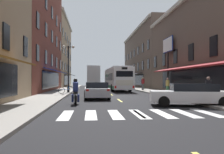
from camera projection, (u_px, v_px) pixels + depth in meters
name	position (u px, v px, depth m)	size (l,w,h in m)	color
ground_plane	(115.00, 97.00, 19.92)	(34.80, 80.00, 0.10)	black
lane_centre_dashes	(115.00, 97.00, 19.67)	(0.14, 73.90, 0.01)	#DBCC4C
crosswalk_near	(139.00, 114.00, 9.97)	(7.10, 2.80, 0.01)	silver
sidewalk_left	(49.00, 97.00, 19.32)	(3.00, 80.00, 0.14)	gray
sidewalk_right	(176.00, 96.00, 20.51)	(3.00, 80.00, 0.14)	gray
billboard_sign	(168.00, 50.00, 25.99)	(0.40, 3.09, 6.49)	black
transit_bus	(117.00, 79.00, 32.18)	(2.84, 12.43, 3.31)	white
box_truck	(93.00, 77.00, 42.55)	(2.57, 8.17, 4.14)	black
sedan_near	(96.00, 90.00, 18.08)	(2.09, 4.51, 1.37)	silver
sedan_mid	(191.00, 94.00, 13.02)	(4.94, 2.73, 1.34)	silver
motorcycle_rider	(75.00, 93.00, 13.95)	(0.63, 2.07, 1.66)	black
bicycle_near	(67.00, 90.00, 22.27)	(1.69, 0.53, 0.91)	black
pedestrian_near	(208.00, 89.00, 13.49)	(0.43, 0.53, 1.62)	maroon
pedestrian_mid	(143.00, 83.00, 35.69)	(0.36, 0.36, 1.84)	#33663F
pedestrian_far	(168.00, 86.00, 22.17)	(0.36, 0.36, 1.64)	#33663F
pedestrian_rear	(143.00, 83.00, 30.70)	(0.36, 0.36, 1.77)	#4C4C51
street_lamp_twin	(68.00, 66.00, 24.90)	(1.42, 0.32, 5.38)	black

